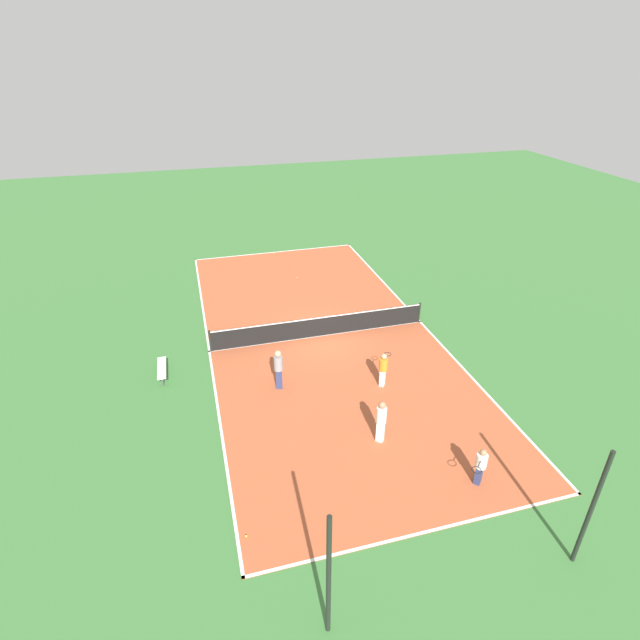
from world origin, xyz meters
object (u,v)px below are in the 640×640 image
object	(u,v)px
player_baseline_gray	(278,367)
tennis_ball_left_sideline	(274,253)
tennis_ball_far_baseline	(297,278)
fence_post_back_right	(329,578)
player_near_white	(381,419)
tennis_ball_right_alley	(246,536)
player_far_white	(481,465)
player_center_orange	(383,368)
tennis_net	(320,326)
bench	(162,369)
fence_post_back_left	(591,510)

from	to	relation	value
player_baseline_gray	tennis_ball_left_sideline	size ratio (longest dim) A/B	26.52
tennis_ball_far_baseline	fence_post_back_right	xyz separation A→B (m)	(4.01, 20.52, 1.95)
player_near_white	tennis_ball_right_alley	distance (m)	5.95
tennis_ball_left_sideline	fence_post_back_right	size ratio (longest dim) A/B	0.02
player_near_white	player_far_white	bearing A→B (deg)	-2.96
tennis_ball_right_alley	player_center_orange	bearing A→B (deg)	-138.15
tennis_net	tennis_ball_right_alley	bearing A→B (deg)	63.97
bench	player_near_white	bearing A→B (deg)	50.34
tennis_ball_right_alley	fence_post_back_left	bearing A→B (deg)	160.14
tennis_ball_right_alley	tennis_net	bearing A→B (deg)	-116.03
player_far_white	player_center_orange	size ratio (longest dim) A/B	0.92
player_near_white	fence_post_back_right	xyz separation A→B (m)	(3.64, 5.84, 0.99)
player_center_orange	tennis_ball_right_alley	xyz separation A→B (m)	(6.52, 5.84, -0.84)
player_far_white	player_center_orange	distance (m)	5.88
tennis_ball_right_alley	fence_post_back_left	distance (m)	9.36
fence_post_back_left	player_far_white	bearing A→B (deg)	-71.01
fence_post_back_left	player_baseline_gray	bearing A→B (deg)	-57.67
tennis_ball_far_baseline	player_far_white	bearing A→B (deg)	96.43
player_center_orange	tennis_ball_far_baseline	distance (m)	11.64
player_far_white	tennis_ball_far_baseline	bearing A→B (deg)	-126.25
tennis_ball_right_alley	fence_post_back_right	distance (m)	3.99
player_center_orange	fence_post_back_right	world-z (taller)	fence_post_back_right
player_center_orange	tennis_ball_far_baseline	xyz separation A→B (m)	(0.95, -11.57, -0.84)
tennis_ball_right_alley	player_near_white	bearing A→B (deg)	-152.28
tennis_ball_left_sideline	fence_post_back_left	bearing A→B (deg)	98.37
player_far_white	player_center_orange	xyz separation A→B (m)	(1.01, -5.79, 0.08)
player_far_white	fence_post_back_right	xyz separation A→B (m)	(5.97, 3.16, 1.19)
player_near_white	player_baseline_gray	distance (m)	4.97
fence_post_back_right	bench	bearing A→B (deg)	-72.18
tennis_net	tennis_ball_right_alley	world-z (taller)	tennis_net
tennis_net	player_near_white	distance (m)	7.70
tennis_net	bench	bearing A→B (deg)	11.08
tennis_ball_left_sideline	fence_post_back_left	distance (m)	25.20
tennis_ball_right_alley	fence_post_back_right	bearing A→B (deg)	116.62
bench	player_baseline_gray	xyz separation A→B (m)	(-4.66, 2.16, 0.67)
fence_post_back_right	player_far_white	bearing A→B (deg)	-152.12
player_far_white	player_center_orange	world-z (taller)	player_center_orange
bench	tennis_ball_left_sideline	world-z (taller)	bench
player_far_white	tennis_ball_far_baseline	xyz separation A→B (m)	(1.96, -17.36, -0.76)
player_far_white	fence_post_back_right	size ratio (longest dim) A/B	0.35
player_baseline_gray	tennis_ball_right_alley	xyz separation A→B (m)	(2.34, 6.80, -1.01)
bench	tennis_net	bearing A→B (deg)	101.08
tennis_ball_far_baseline	player_center_orange	bearing A→B (deg)	94.69
tennis_net	player_near_white	bearing A→B (deg)	90.82
bench	player_far_white	xyz separation A→B (m)	(-9.85, 8.92, 0.43)
tennis_ball_right_alley	fence_post_back_left	xyz separation A→B (m)	(-8.61, 3.11, 1.95)
player_baseline_gray	fence_post_back_left	bearing A→B (deg)	133.49
player_near_white	tennis_ball_left_sideline	xyz separation A→B (m)	(0.24, -19.02, -0.96)
tennis_net	player_near_white	size ratio (longest dim) A/B	6.09
player_far_white	fence_post_back_left	world-z (taller)	fence_post_back_left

